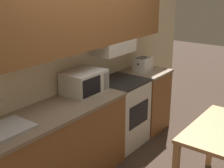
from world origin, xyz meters
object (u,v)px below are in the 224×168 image
(microwave, at_px, (84,82))
(stove_range, at_px, (121,112))
(sink_basin, at_px, (5,128))
(toaster, at_px, (143,64))

(microwave, bearing_deg, stove_range, -7.30)
(stove_range, distance_m, sink_basin, 1.81)
(microwave, distance_m, toaster, 1.19)
(toaster, distance_m, sink_basin, 2.32)
(stove_range, relative_size, toaster, 3.57)
(stove_range, distance_m, toaster, 0.79)
(microwave, bearing_deg, sink_basin, -175.73)
(toaster, bearing_deg, stove_range, -178.04)
(toaster, bearing_deg, microwave, 177.11)
(stove_range, bearing_deg, sink_basin, -179.84)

